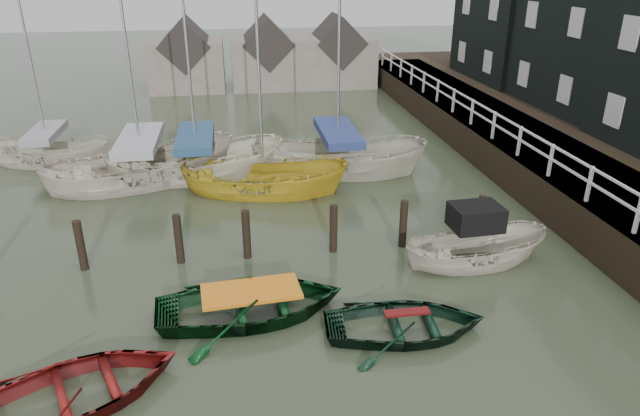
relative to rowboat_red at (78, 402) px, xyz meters
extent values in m
plane|color=#323C26|center=(4.53, 2.17, 0.00)|extent=(120.00, 120.00, 0.00)
cube|color=black|center=(14.03, 12.17, 1.40)|extent=(3.00, 32.00, 0.20)
cube|color=silver|center=(12.53, 12.17, 2.45)|extent=(0.06, 32.00, 0.06)
cube|color=silver|center=(12.53, 12.17, 2.05)|extent=(0.06, 32.00, 0.06)
cube|color=black|center=(19.53, 12.17, 0.00)|extent=(14.00, 38.00, 1.50)
cube|color=black|center=(19.53, 14.17, 4.00)|extent=(6.00, 7.00, 5.00)
cube|color=black|center=(19.53, 21.17, 4.00)|extent=(6.40, 7.00, 5.00)
cylinder|color=black|center=(-0.97, 5.17, 0.50)|extent=(0.22, 0.22, 1.80)
cylinder|color=black|center=(1.53, 5.17, 0.50)|extent=(0.22, 0.22, 1.80)
cylinder|color=black|center=(3.33, 5.17, 0.50)|extent=(0.22, 0.22, 1.80)
cylinder|color=black|center=(5.73, 5.17, 0.50)|extent=(0.22, 0.22, 1.80)
cylinder|color=black|center=(7.73, 5.17, 0.50)|extent=(0.22, 0.22, 1.80)
cylinder|color=black|center=(10.03, 5.17, 0.50)|extent=(0.22, 0.22, 1.80)
cube|color=#665B51|center=(0.53, 28.17, 1.50)|extent=(4.50, 4.00, 3.00)
cube|color=#282321|center=(0.53, 28.17, 2.80)|extent=(3.18, 4.08, 3.18)
cube|color=#665B51|center=(5.53, 28.17, 1.50)|extent=(4.50, 4.00, 3.00)
cube|color=#282321|center=(5.53, 28.17, 2.80)|extent=(3.18, 4.08, 3.18)
cube|color=#665B51|center=(10.03, 28.17, 1.50)|extent=(4.50, 4.00, 3.00)
cube|color=#282321|center=(10.03, 28.17, 2.80)|extent=(3.18, 4.08, 3.18)
imported|color=#630F0E|center=(0.00, 0.00, 0.00)|extent=(4.63, 4.05, 0.80)
imported|color=black|center=(3.33, 2.34, 0.00)|extent=(4.53, 3.41, 0.89)
imported|color=black|center=(6.64, 1.14, 0.00)|extent=(3.72, 2.79, 0.73)
imported|color=beige|center=(9.37, 3.88, 0.00)|extent=(4.04, 1.71, 1.53)
cube|color=black|center=(9.37, 4.08, 1.28)|extent=(1.35, 1.07, 0.65)
imported|color=beige|center=(-0.22, 11.60, 0.00)|extent=(7.39, 4.60, 2.68)
cylinder|color=#B2B2B7|center=(-0.22, 11.60, 5.71)|extent=(0.10, 0.10, 8.48)
cube|color=#98989D|center=(-0.22, 11.60, 1.59)|extent=(4.05, 2.49, 0.30)
imported|color=beige|center=(1.74, 11.88, 0.00)|extent=(6.71, 2.88, 2.54)
cylinder|color=#B2B2B7|center=(1.74, 11.88, 6.03)|extent=(0.10, 0.10, 9.27)
cube|color=navy|center=(1.74, 11.88, 1.51)|extent=(3.69, 1.54, 0.30)
imported|color=gold|center=(4.09, 9.99, 0.00)|extent=(6.28, 3.61, 2.29)
cylinder|color=#B2B2B7|center=(4.09, 9.99, 5.30)|extent=(0.10, 0.10, 8.08)
imported|color=beige|center=(7.05, 11.64, 0.00)|extent=(7.16, 4.30, 2.60)
cube|color=navy|center=(7.05, 11.64, 1.55)|extent=(3.93, 2.32, 0.30)
imported|color=beige|center=(-4.23, 14.38, 0.00)|extent=(5.68, 3.44, 2.06)
cylinder|color=#B2B2B7|center=(-4.23, 14.38, 4.87)|extent=(0.10, 0.10, 7.47)
cube|color=gray|center=(-4.23, 14.38, 1.25)|extent=(3.11, 1.86, 0.30)
camera|label=1|loc=(3.18, -8.84, 7.54)|focal=32.00mm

